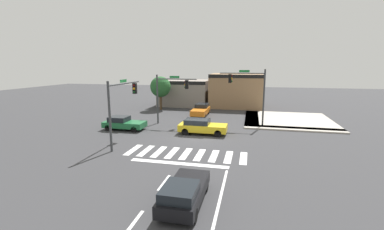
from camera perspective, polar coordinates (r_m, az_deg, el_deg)
ground_plane at (r=23.94m, az=1.28°, el=-4.99°), size 120.00×120.00×0.00m
crosswalk_near at (r=19.75m, az=-1.36°, el=-8.44°), size 8.99×2.65×0.01m
lane_markings at (r=13.36m, az=-3.95°, el=-18.38°), size 6.80×18.75×0.01m
bike_detector_marking at (r=15.09m, az=0.13°, el=-14.74°), size 0.99×0.99×0.01m
curb_corner_northeast at (r=32.87m, az=19.37°, el=-1.12°), size 10.00×10.60×0.15m
storefront_row at (r=42.47m, az=4.80°, el=5.17°), size 16.25×6.78×5.19m
traffic_signal_northwest at (r=29.02m, az=-4.67°, el=5.34°), size 4.59×0.32×5.50m
traffic_signal_northeast at (r=28.76m, az=12.32°, el=5.97°), size 4.83×0.32×6.12m
traffic_signal_southwest at (r=22.14m, az=-14.98°, el=3.37°), size 0.32×5.46×5.37m
car_black at (r=12.74m, az=-1.73°, el=-16.46°), size 1.70×4.22×1.33m
car_green at (r=27.77m, az=-14.74°, el=-1.70°), size 4.19×1.94×1.35m
car_orange at (r=34.42m, az=1.94°, el=1.12°), size 1.83×4.60×1.45m
car_yellow at (r=25.16m, az=2.10°, el=-2.48°), size 4.57×1.93×1.42m
roadside_tree at (r=38.97m, az=-6.89°, el=6.10°), size 3.03×3.03×4.91m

